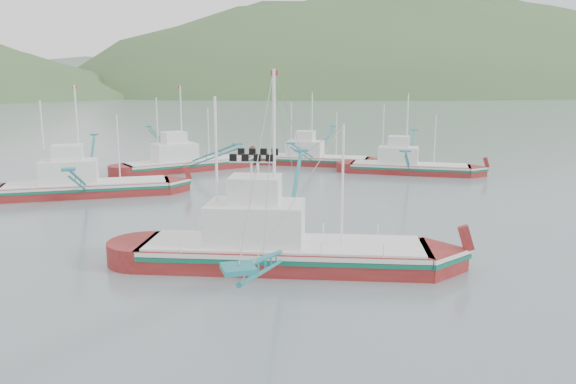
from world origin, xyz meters
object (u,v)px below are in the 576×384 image
object	(u,v)px
main_boat	(282,225)
bg_boat_right	(409,156)
bg_boat_far	(185,154)
bg_boat_extra	(315,149)
bg_boat_left	(84,180)

from	to	relation	value
main_boat	bg_boat_right	size ratio (longest dim) A/B	1.27
bg_boat_far	bg_boat_extra	world-z (taller)	bg_boat_far
main_boat	bg_boat_right	xyz separation A→B (m)	(22.69, 27.33, -0.34)
main_boat	bg_boat_right	distance (m)	35.52
bg_boat_extra	bg_boat_far	bearing A→B (deg)	-148.91
bg_boat_right	bg_boat_left	size ratio (longest dim) A/B	0.83
main_boat	bg_boat_far	bearing A→B (deg)	113.41
main_boat	bg_boat_far	size ratio (longest dim) A/B	1.10
bg_boat_right	bg_boat_far	xyz separation A→B (m)	(-24.05, 9.42, -0.05)
main_boat	bg_boat_left	xyz separation A→B (m)	(-11.85, 24.35, -0.90)
bg_boat_far	main_boat	bearing A→B (deg)	-104.00
main_boat	bg_boat_extra	xyz separation A→B (m)	(14.59, 36.64, -0.33)
main_boat	bg_boat_right	world-z (taller)	main_boat
bg_boat_left	bg_boat_right	bearing A→B (deg)	6.11
bg_boat_far	bg_boat_extra	bearing A→B (deg)	-16.55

